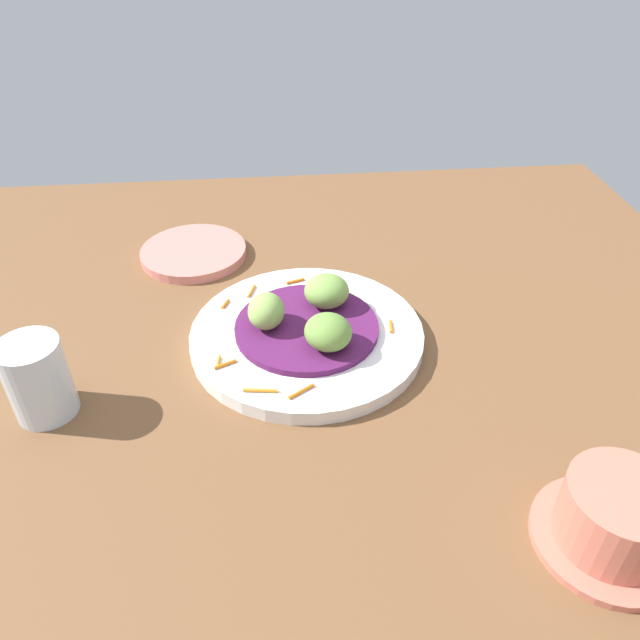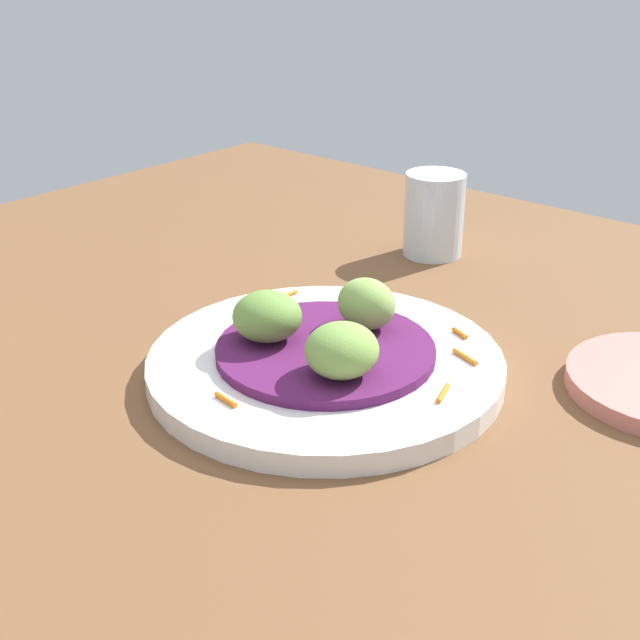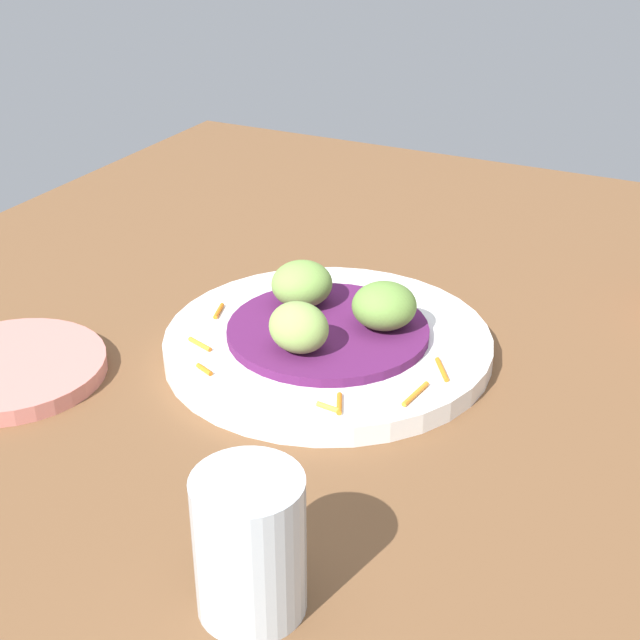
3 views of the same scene
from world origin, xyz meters
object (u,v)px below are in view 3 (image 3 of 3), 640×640
Objects in this scene: guac_scoop_left at (301,285)px; side_plate_small at (12,369)px; main_plate at (328,344)px; guac_scoop_right at (384,306)px; guac_scoop_center at (299,327)px; water_glass at (250,545)px.

side_plate_small is (17.60, -17.61, -3.87)cm from guac_scoop_left.
guac_scoop_right reaches higher than main_plate.
main_plate is 5.54× the size of guac_scoop_center.
guac_scoop_left is (-2.61, -3.91, 3.67)cm from main_plate.
water_glass reaches higher than main_plate.
guac_scoop_right is at bearing 146.26° from guac_scoop_center.
water_glass is at bearing 8.85° from guac_scoop_right.
main_plate is 3.15× the size of water_glass.
water_glass is at bearing 22.65° from guac_scoop_left.
main_plate is at bearing 56.26° from guac_scoop_left.
guac_scoop_center reaches higher than main_plate.
guac_scoop_left is 1.01× the size of guac_scoop_right.
guac_scoop_center is 23.91cm from side_plate_small.
guac_scoop_left is at bearing -157.35° from water_glass.
guac_scoop_right is at bearing 123.55° from side_plate_small.
guac_scoop_center is 0.92× the size of guac_scoop_right.
side_plate_small is 1.73× the size of water_glass.
guac_scoop_center is at bearing -3.74° from main_plate.
water_glass is at bearing 66.63° from side_plate_small.
guac_scoop_right is 30.59cm from water_glass.
side_plate_small is at bearing -64.12° from guac_scoop_center.
guac_scoop_center is 0.33× the size of side_plate_small.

